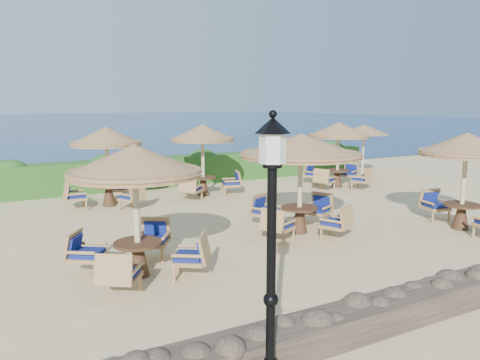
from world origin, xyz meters
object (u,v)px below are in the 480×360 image
cafe_set_2 (466,159)px  cafe_set_3 (107,153)px  extra_parasol (364,130)px  cafe_set_5 (338,145)px  cafe_set_0 (136,189)px  cafe_set_1 (301,162)px  lamp_post (271,271)px  cafe_set_4 (203,148)px

cafe_set_2 → cafe_set_3: size_ratio=1.04×
extra_parasol → cafe_set_5: (-2.86, -1.61, -0.44)m
cafe_set_0 → cafe_set_1: same height
extra_parasol → cafe_set_3: size_ratio=0.87×
extra_parasol → cafe_set_2: (-4.07, -8.25, -0.22)m
lamp_post → extra_parasol: size_ratio=1.38×
cafe_set_0 → cafe_set_5: size_ratio=0.95×
lamp_post → extra_parasol: 17.41m
cafe_set_3 → cafe_set_4: (3.51, 0.12, 0.01)m
cafe_set_1 → cafe_set_5: bearing=42.1°
cafe_set_4 → cafe_set_3: bearing=-178.0°
cafe_set_2 → cafe_set_5: same height
cafe_set_0 → cafe_set_3: same height
extra_parasol → cafe_set_4: cafe_set_4 is taller
cafe_set_1 → cafe_set_2: 4.50m
cafe_set_0 → cafe_set_4: (4.47, 6.86, 0.01)m
extra_parasol → cafe_set_4: (-8.41, -0.60, -0.39)m
cafe_set_0 → cafe_set_1: size_ratio=0.85×
lamp_post → cafe_set_1: (4.40, 5.57, 0.36)m
extra_parasol → cafe_set_0: size_ratio=0.88×
cafe_set_2 → cafe_set_4: bearing=119.5°
cafe_set_2 → lamp_post: bearing=-156.3°
cafe_set_1 → cafe_set_3: same height
cafe_set_5 → cafe_set_0: bearing=-149.7°
lamp_post → cafe_set_1: 7.11m
cafe_set_1 → cafe_set_5: same height
cafe_set_0 → cafe_set_2: size_ratio=0.94×
lamp_post → extra_parasol: bearing=43.6°
cafe_set_4 → cafe_set_5: 5.64m
cafe_set_3 → cafe_set_5: bearing=-5.5°
cafe_set_1 → cafe_set_4: same height
extra_parasol → cafe_set_1: size_ratio=0.75×
cafe_set_4 → cafe_set_5: bearing=-10.2°
cafe_set_4 → cafe_set_5: size_ratio=0.95×
cafe_set_0 → cafe_set_4: same height
extra_parasol → cafe_set_5: cafe_set_5 is taller
lamp_post → cafe_set_4: size_ratio=1.22×
cafe_set_5 → lamp_post: bearing=-133.2°
lamp_post → cafe_set_4: lamp_post is taller
cafe_set_3 → cafe_set_4: same height
lamp_post → cafe_set_3: bearing=86.5°
cafe_set_0 → cafe_set_1: (4.68, 1.03, 0.14)m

